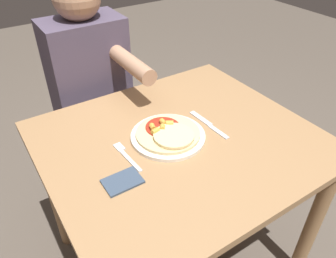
{
  "coord_description": "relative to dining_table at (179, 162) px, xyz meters",
  "views": [
    {
      "loc": [
        -0.56,
        -0.78,
        1.49
      ],
      "look_at": [
        -0.04,
        0.03,
        0.78
      ],
      "focal_mm": 35.0,
      "sensor_mm": 36.0,
      "label": 1
    }
  ],
  "objects": [
    {
      "name": "plate",
      "position": [
        -0.04,
        0.03,
        0.13
      ],
      "size": [
        0.28,
        0.28,
        0.01
      ],
      "color": "silver",
      "rests_on": "dining_table"
    },
    {
      "name": "fork",
      "position": [
        -0.22,
        0.02,
        0.12
      ],
      "size": [
        0.03,
        0.18,
        0.0
      ],
      "color": "silver",
      "rests_on": "dining_table"
    },
    {
      "name": "ground_plane",
      "position": [
        0.0,
        0.0,
        -0.62
      ],
      "size": [
        8.0,
        8.0,
        0.0
      ],
      "primitive_type": "plane",
      "color": "brown"
    },
    {
      "name": "pizza",
      "position": [
        -0.04,
        0.02,
        0.14
      ],
      "size": [
        0.24,
        0.24,
        0.04
      ],
      "color": "#E0C689",
      "rests_on": "plate"
    },
    {
      "name": "knife",
      "position": [
        0.14,
        0.0,
        0.12
      ],
      "size": [
        0.03,
        0.22,
        0.0
      ],
      "color": "silver",
      "rests_on": "dining_table"
    },
    {
      "name": "napkin",
      "position": [
        -0.28,
        -0.09,
        0.12
      ],
      "size": [
        0.12,
        0.08,
        0.01
      ],
      "color": "#38475B",
      "rests_on": "dining_table"
    },
    {
      "name": "person_diner",
      "position": [
        -0.1,
        0.63,
        0.1
      ],
      "size": [
        0.36,
        0.52,
        1.23
      ],
      "color": "#2D2D38",
      "rests_on": "ground_plane"
    },
    {
      "name": "dining_table",
      "position": [
        0.0,
        0.0,
        0.0
      ],
      "size": [
        0.99,
        0.88,
        0.74
      ],
      "color": "#9E754C",
      "rests_on": "ground_plane"
    }
  ]
}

